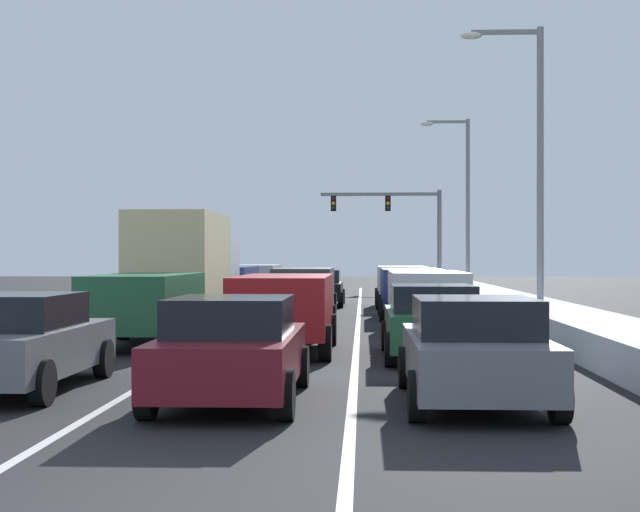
{
  "coord_description": "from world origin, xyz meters",
  "views": [
    {
      "loc": [
        1.86,
        -7.17,
        2.1
      ],
      "look_at": [
        -0.27,
        39.06,
        2.09
      ],
      "focal_mm": 52.83,
      "sensor_mm": 36.0,
      "label": 1
    }
  ],
  "objects_px": {
    "sedan_maroon_center_lane_nearest": "(232,349)",
    "traffic_light_gantry": "(402,217)",
    "suv_navy_right_lane_fourth": "(411,288)",
    "street_lamp_right_mid": "(462,191)",
    "sedan_black_center_lane_fifth": "(320,288)",
    "suv_navy_left_lane_fourth": "(228,283)",
    "suv_silver_right_lane_fifth": "(402,283)",
    "suv_silver_left_lane_fifth": "(257,279)",
    "sedan_gray_left_lane_nearest": "(19,342)",
    "sedan_gray_right_lane_nearest": "(474,350)",
    "suv_white_right_lane_third": "(426,296)",
    "street_lamp_right_near": "(530,148)",
    "box_truck_left_lane_third": "(185,262)",
    "suv_green_left_lane_second": "(145,302)",
    "suv_charcoal_center_lane_fourth": "(304,287)",
    "suv_red_center_lane_second": "(284,306)",
    "sedan_green_right_lane_second": "(432,321)",
    "sedan_tan_center_lane_third": "(298,304)"
  },
  "relations": [
    {
      "from": "sedan_gray_left_lane_nearest",
      "to": "sedan_green_right_lane_second",
      "type": "bearing_deg",
      "value": 35.84
    },
    {
      "from": "sedan_maroon_center_lane_nearest",
      "to": "suv_charcoal_center_lane_fourth",
      "type": "bearing_deg",
      "value": 90.54
    },
    {
      "from": "suv_navy_left_lane_fourth",
      "to": "sedan_gray_right_lane_nearest",
      "type": "bearing_deg",
      "value": -73.7
    },
    {
      "from": "suv_red_center_lane_second",
      "to": "suv_silver_left_lane_fifth",
      "type": "distance_m",
      "value": 24.25
    },
    {
      "from": "sedan_maroon_center_lane_nearest",
      "to": "suv_white_right_lane_third",
      "type": "bearing_deg",
      "value": 73.58
    },
    {
      "from": "sedan_tan_center_lane_third",
      "to": "traffic_light_gantry",
      "type": "height_order",
      "value": "traffic_light_gantry"
    },
    {
      "from": "sedan_gray_right_lane_nearest",
      "to": "suv_red_center_lane_second",
      "type": "relative_size",
      "value": 0.92
    },
    {
      "from": "suv_navy_right_lane_fourth",
      "to": "street_lamp_right_mid",
      "type": "xyz_separation_m",
      "value": [
        3.73,
        19.59,
        4.57
      ]
    },
    {
      "from": "suv_white_right_lane_third",
      "to": "sedan_tan_center_lane_third",
      "type": "distance_m",
      "value": 3.56
    },
    {
      "from": "suv_silver_right_lane_fifth",
      "to": "suv_navy_left_lane_fourth",
      "type": "distance_m",
      "value": 7.04
    },
    {
      "from": "sedan_maroon_center_lane_nearest",
      "to": "traffic_light_gantry",
      "type": "relative_size",
      "value": 0.6
    },
    {
      "from": "street_lamp_right_mid",
      "to": "suv_navy_right_lane_fourth",
      "type": "bearing_deg",
      "value": -100.78
    },
    {
      "from": "sedan_tan_center_lane_third",
      "to": "suv_charcoal_center_lane_fourth",
      "type": "bearing_deg",
      "value": 92.18
    },
    {
      "from": "sedan_maroon_center_lane_nearest",
      "to": "sedan_green_right_lane_second",
      "type": "bearing_deg",
      "value": 60.8
    },
    {
      "from": "sedan_gray_right_lane_nearest",
      "to": "suv_navy_right_lane_fourth",
      "type": "height_order",
      "value": "suv_navy_right_lane_fourth"
    },
    {
      "from": "sedan_gray_left_lane_nearest",
      "to": "suv_green_left_lane_second",
      "type": "bearing_deg",
      "value": 87.62
    },
    {
      "from": "suv_silver_left_lane_fifth",
      "to": "street_lamp_right_near",
      "type": "height_order",
      "value": "street_lamp_right_near"
    },
    {
      "from": "suv_silver_left_lane_fifth",
      "to": "suv_silver_right_lane_fifth",
      "type": "bearing_deg",
      "value": -43.03
    },
    {
      "from": "sedan_gray_left_lane_nearest",
      "to": "sedan_maroon_center_lane_nearest",
      "type": "bearing_deg",
      "value": -15.87
    },
    {
      "from": "sedan_black_center_lane_fifth",
      "to": "suv_navy_left_lane_fourth",
      "type": "bearing_deg",
      "value": -149.23
    },
    {
      "from": "suv_navy_right_lane_fourth",
      "to": "suv_charcoal_center_lane_fourth",
      "type": "height_order",
      "value": "same"
    },
    {
      "from": "sedan_gray_right_lane_nearest",
      "to": "sedan_maroon_center_lane_nearest",
      "type": "distance_m",
      "value": 3.44
    },
    {
      "from": "box_truck_left_lane_third",
      "to": "sedan_gray_left_lane_nearest",
      "type": "bearing_deg",
      "value": -89.58
    },
    {
      "from": "suv_white_right_lane_third",
      "to": "suv_navy_right_lane_fourth",
      "type": "bearing_deg",
      "value": 91.09
    },
    {
      "from": "suv_navy_left_lane_fourth",
      "to": "suv_silver_left_lane_fifth",
      "type": "xyz_separation_m",
      "value": [
        0.37,
        7.21,
        0.0
      ]
    },
    {
      "from": "sedan_gray_left_lane_nearest",
      "to": "suv_green_left_lane_second",
      "type": "height_order",
      "value": "suv_green_left_lane_second"
    },
    {
      "from": "sedan_black_center_lane_fifth",
      "to": "suv_silver_right_lane_fifth",
      "type": "bearing_deg",
      "value": -17.87
    },
    {
      "from": "suv_white_right_lane_third",
      "to": "sedan_gray_left_lane_nearest",
      "type": "height_order",
      "value": "suv_white_right_lane_third"
    },
    {
      "from": "sedan_maroon_center_lane_nearest",
      "to": "sedan_gray_left_lane_nearest",
      "type": "xyz_separation_m",
      "value": [
        -3.48,
        0.99,
        0.0
      ]
    },
    {
      "from": "suv_navy_right_lane_fourth",
      "to": "street_lamp_right_mid",
      "type": "relative_size",
      "value": 0.52
    },
    {
      "from": "suv_navy_left_lane_fourth",
      "to": "sedan_black_center_lane_fifth",
      "type": "bearing_deg",
      "value": 30.77
    },
    {
      "from": "sedan_maroon_center_lane_nearest",
      "to": "suv_red_center_lane_second",
      "type": "distance_m",
      "value": 6.93
    },
    {
      "from": "suv_white_right_lane_third",
      "to": "suv_navy_left_lane_fourth",
      "type": "bearing_deg",
      "value": 121.51
    },
    {
      "from": "suv_red_center_lane_second",
      "to": "traffic_light_gantry",
      "type": "relative_size",
      "value": 0.65
    },
    {
      "from": "box_truck_left_lane_third",
      "to": "street_lamp_right_near",
      "type": "xyz_separation_m",
      "value": [
        10.8,
        1.79,
        3.65
      ]
    },
    {
      "from": "sedan_green_right_lane_second",
      "to": "street_lamp_right_mid",
      "type": "distance_m",
      "value": 32.4
    },
    {
      "from": "suv_white_right_lane_third",
      "to": "traffic_light_gantry",
      "type": "relative_size",
      "value": 0.65
    },
    {
      "from": "sedan_green_right_lane_second",
      "to": "suv_green_left_lane_second",
      "type": "height_order",
      "value": "suv_green_left_lane_second"
    },
    {
      "from": "traffic_light_gantry",
      "to": "street_lamp_right_near",
      "type": "height_order",
      "value": "street_lamp_right_near"
    },
    {
      "from": "suv_navy_right_lane_fourth",
      "to": "suv_charcoal_center_lane_fourth",
      "type": "distance_m",
      "value": 3.93
    },
    {
      "from": "suv_navy_right_lane_fourth",
      "to": "suv_navy_left_lane_fourth",
      "type": "xyz_separation_m",
      "value": [
        -6.98,
        5.67,
        0.0
      ]
    },
    {
      "from": "sedan_tan_center_lane_third",
      "to": "sedan_gray_left_lane_nearest",
      "type": "xyz_separation_m",
      "value": [
        -3.55,
        -11.69,
        0.0
      ]
    },
    {
      "from": "sedan_tan_center_lane_third",
      "to": "street_lamp_right_near",
      "type": "xyz_separation_m",
      "value": [
        7.15,
        4.34,
        4.79
      ]
    },
    {
      "from": "street_lamp_right_near",
      "to": "box_truck_left_lane_third",
      "type": "bearing_deg",
      "value": -170.59
    },
    {
      "from": "suv_silver_left_lane_fifth",
      "to": "sedan_black_center_lane_fifth",
      "type": "bearing_deg",
      "value": -57.57
    },
    {
      "from": "suv_silver_right_lane_fifth",
      "to": "sedan_maroon_center_lane_nearest",
      "type": "distance_m",
      "value": 25.03
    },
    {
      "from": "suv_white_right_lane_third",
      "to": "traffic_light_gantry",
      "type": "bearing_deg",
      "value": 88.79
    },
    {
      "from": "sedan_tan_center_lane_third",
      "to": "suv_charcoal_center_lane_fourth",
      "type": "xyz_separation_m",
      "value": [
        -0.26,
        6.82,
        0.25
      ]
    },
    {
      "from": "suv_charcoal_center_lane_fourth",
      "to": "street_lamp_right_mid",
      "type": "relative_size",
      "value": 0.52
    },
    {
      "from": "traffic_light_gantry",
      "to": "sedan_black_center_lane_fifth",
      "type": "bearing_deg",
      "value": -102.17
    }
  ]
}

